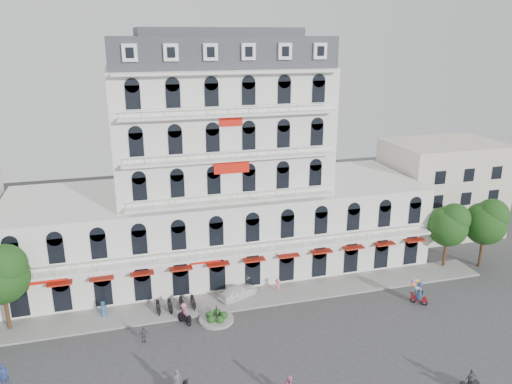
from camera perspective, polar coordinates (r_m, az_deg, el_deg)
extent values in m
plane|color=#38383A|center=(43.26, 1.23, -17.97)|extent=(120.00, 120.00, 0.00)
cube|color=gray|center=(50.54, -1.82, -12.18)|extent=(53.00, 4.00, 0.16)
cube|color=silver|center=(56.58, -4.09, -3.89)|extent=(45.00, 14.00, 9.00)
cube|color=silver|center=(53.55, -4.34, 7.13)|extent=(22.00, 12.00, 13.00)
cube|color=#2D3035|center=(52.70, -4.55, 15.72)|extent=(21.56, 11.76, 3.00)
cube|color=#2D3035|center=(52.68, -4.60, 17.79)|extent=(15.84, 8.64, 0.80)
cube|color=#9D2113|center=(50.25, -2.28, -7.97)|extent=(40.50, 1.00, 0.15)
cube|color=#B7160B|center=(48.25, -2.80, 2.96)|extent=(3.50, 0.10, 1.40)
cube|color=beige|center=(69.84, 20.36, 0.52)|extent=(14.00, 10.00, 12.00)
cylinder|color=gray|center=(47.45, -4.54, -14.32)|extent=(3.20, 3.20, 0.24)
cylinder|color=black|center=(47.05, -4.57, -13.52)|extent=(0.08, 0.08, 1.40)
sphere|color=#174316|center=(47.40, -3.70, -13.88)|extent=(0.70, 0.70, 0.70)
sphere|color=#174316|center=(47.87, -4.45, -13.55)|extent=(0.70, 0.70, 0.70)
sphere|color=#174316|center=(47.55, -5.34, -13.81)|extent=(0.70, 0.70, 0.70)
sphere|color=#174316|center=(46.86, -5.16, -14.32)|extent=(0.70, 0.70, 0.70)
sphere|color=#174316|center=(46.75, -4.14, -14.37)|extent=(0.70, 0.70, 0.70)
cylinder|color=#382314|center=(50.13, -26.56, -12.13)|extent=(0.36, 0.36, 3.74)
sphere|color=#163C13|center=(48.65, -27.10, -8.62)|extent=(4.76, 4.76, 4.76)
sphere|color=#163C13|center=(47.83, -26.76, -7.55)|extent=(3.74, 3.74, 3.74)
cylinder|color=#382314|center=(60.32, 20.77, -6.51)|extent=(0.36, 0.36, 3.43)
sphere|color=#163C13|center=(59.18, 21.09, -3.75)|extent=(4.37, 4.37, 4.37)
sphere|color=#163C13|center=(58.91, 21.76, -2.87)|extent=(3.43, 3.43, 3.43)
sphere|color=#163C13|center=(58.95, 20.67, -3.13)|extent=(3.12, 3.12, 3.12)
cylinder|color=#382314|center=(61.95, 24.33, -6.21)|extent=(0.36, 0.36, 3.65)
sphere|color=#163C13|center=(60.78, 24.71, -3.33)|extent=(4.65, 4.65, 4.65)
sphere|color=#163C13|center=(60.55, 25.39, -2.41)|extent=(3.65, 3.65, 3.65)
sphere|color=#163C13|center=(60.53, 24.32, -2.69)|extent=(3.32, 3.32, 3.32)
imported|color=white|center=(50.64, -2.06, -11.30)|extent=(4.47, 3.25, 1.41)
imported|color=#54545B|center=(38.72, -8.95, -20.54)|extent=(0.81, 0.71, 1.86)
cube|color=maroon|center=(52.17, 18.12, -11.52)|extent=(1.34, 1.28, 0.35)
torus|color=black|center=(52.35, 17.49, -11.69)|extent=(0.52, 0.50, 0.60)
torus|color=black|center=(52.24, 18.70, -11.88)|extent=(0.52, 0.50, 0.60)
imported|color=navy|center=(51.78, 18.21, -10.72)|extent=(1.06, 1.05, 1.85)
imported|color=#4F4E55|center=(41.87, 23.37, -18.97)|extent=(0.88, 0.39, 1.49)
cube|color=black|center=(47.13, -8.19, -14.09)|extent=(1.12, 1.44, 0.35)
torus|color=black|center=(46.92, -7.71, -14.62)|extent=(0.43, 0.57, 0.60)
torus|color=black|center=(47.64, -8.62, -14.12)|extent=(0.43, 0.57, 0.60)
imported|color=#D06E9A|center=(46.77, -8.23, -13.35)|extent=(1.07, 1.20, 1.61)
imported|color=#2B5782|center=(49.59, -17.05, -12.69)|extent=(0.90, 0.71, 1.61)
imported|color=#4E4D54|center=(45.15, -12.70, -15.63)|extent=(0.94, 0.54, 1.50)
imported|color=#CA6B73|center=(51.63, 2.49, -10.66)|extent=(1.07, 0.77, 1.49)
imported|color=navy|center=(43.81, -26.85, -18.18)|extent=(0.77, 0.64, 1.81)
imported|color=#525158|center=(52.05, 18.30, -11.19)|extent=(0.99, 1.07, 1.77)
cylinder|color=black|center=(52.00, 17.76, -11.02)|extent=(0.04, 0.04, 2.00)
sphere|color=#E54C99|center=(51.73, 18.19, -9.97)|extent=(0.44, 0.44, 0.44)
sphere|color=yellow|center=(51.76, 17.86, -9.66)|extent=(0.44, 0.44, 0.44)
sphere|color=#994CD8|center=(51.57, 17.54, -9.71)|extent=(0.44, 0.44, 0.44)
sphere|color=orange|center=(51.35, 17.54, -10.07)|extent=(0.44, 0.44, 0.44)
sphere|color=#4CB2E5|center=(51.32, 17.87, -10.40)|extent=(0.44, 0.44, 0.44)
sphere|color=#D8334C|center=(51.53, 18.19, -10.38)|extent=(0.44, 0.44, 0.44)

